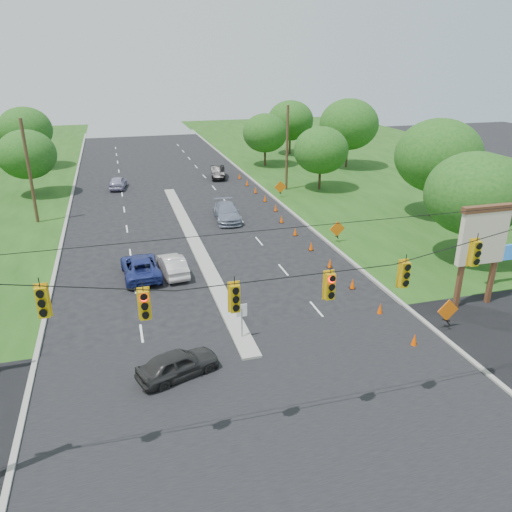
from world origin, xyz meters
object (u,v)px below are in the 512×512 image
object	(u,v)px
blue_pickup	(140,267)
white_sedan	(173,265)
black_sedan	(178,364)
pylon_sign	(485,240)

from	to	relation	value
blue_pickup	white_sedan	bearing A→B (deg)	170.71
white_sedan	black_sedan	bearing A→B (deg)	78.05
pylon_sign	white_sedan	world-z (taller)	pylon_sign
white_sedan	blue_pickup	distance (m)	2.11
pylon_sign	black_sedan	size ratio (longest dim) A/B	1.60
pylon_sign	black_sedan	world-z (taller)	pylon_sign
pylon_sign	white_sedan	bearing A→B (deg)	151.16
pylon_sign	blue_pickup	distance (m)	21.29
black_sedan	pylon_sign	bearing A→B (deg)	-101.38
black_sedan	white_sedan	size ratio (longest dim) A/B	0.94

